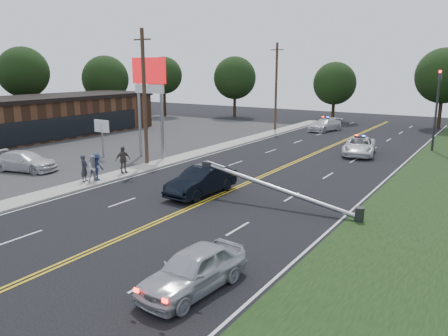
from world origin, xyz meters
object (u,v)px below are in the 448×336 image
Objects in this scene: waiting_sedan at (194,270)px; small_sign at (102,129)px; fallen_streetlight at (285,191)px; crashed_sedan at (201,181)px; traffic_signal at (437,103)px; emergency_a at (359,146)px; utility_pole_far at (276,87)px; bystander_b at (94,169)px; bystander_d at (123,160)px; pylon_sign at (149,84)px; bystander_c at (96,167)px; utility_pole_mid at (144,97)px; parked_car at (25,161)px; bystander_a at (84,168)px; emergency_b at (325,125)px.

small_sign is at bearing 149.41° from waiting_sedan.
fallen_streetlight reaches higher than crashed_sedan.
traffic_signal is 1.32× the size of emergency_a.
traffic_signal is at bearing 79.41° from fallen_streetlight.
waiting_sedan is at bearing -67.76° from utility_pole_far.
crashed_sedan is at bearing -64.11° from bystander_b.
crashed_sedan is 7.41m from bystander_d.
bystander_d reaches higher than bystander_b.
utility_pole_far is 16.26m from emergency_a.
pylon_sign is 9.49m from bystander_c.
utility_pole_mid is 20.42m from waiting_sedan.
parked_car is at bearing -168.55° from crashed_sedan.
small_sign is 21.49m from emergency_a.
pylon_sign reaches higher than crashed_sedan.
waiting_sedan is at bearing -35.14° from small_sign.
bystander_d is at bearing 147.60° from waiting_sedan.
utility_pole_mid reaches higher than bystander_a.
bystander_a is 0.92× the size of bystander_d.
waiting_sedan is (14.57, -13.63, -4.35)m from utility_pole_mid.
bystander_b is (1.02, -28.01, -4.11)m from utility_pole_far.
utility_pole_mid is at bearing 2.08° from bystander_c.
utility_pole_far reaches higher than crashed_sedan.
bystander_b is at bearing -158.35° from bystander_d.
bystander_a is at bearing 157.08° from waiting_sedan.
traffic_signal is 14.58m from emergency_b.
waiting_sedan is (19.37, -13.63, -1.60)m from small_sign.
utility_pole_mid is at bearing 155.54° from crashed_sedan.
utility_pole_far is at bearing -19.88° from bystander_a.
utility_pole_far reaches higher than emergency_b.
bystander_b is at bearing -102.96° from parked_car.
pylon_sign is at bearing 8.85° from bystander_c.
pylon_sign reaches higher than emergency_b.
utility_pole_mid is (-13.39, 4.00, 4.17)m from fallen_streetlight.
emergency_b is at bearing 5.25° from bystander_b.
pylon_sign is 1.50× the size of emergency_a.
bystander_c is at bearing -100.71° from parked_car.
bystander_c is at bearing -88.01° from utility_pole_far.
bystander_d is at bearing -85.44° from emergency_b.
emergency_a is at bearing -39.69° from bystander_c.
small_sign is 0.44× the size of traffic_signal.
bystander_a is 1.00× the size of bystander_b.
crashed_sedan is 2.86× the size of bystander_a.
utility_pole_far reaches higher than fallen_streetlight.
bystander_a is at bearing -85.81° from utility_pole_mid.
parked_car is at bearing -133.86° from traffic_signal.
utility_pole_mid is at bearing -90.00° from utility_pole_far.
bystander_a is (5.26, -6.30, -1.36)m from small_sign.
emergency_a is (17.34, 12.60, -1.59)m from small_sign.
traffic_signal is at bearing 38.90° from small_sign.
bystander_d is at bearing -30.41° from small_sign.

